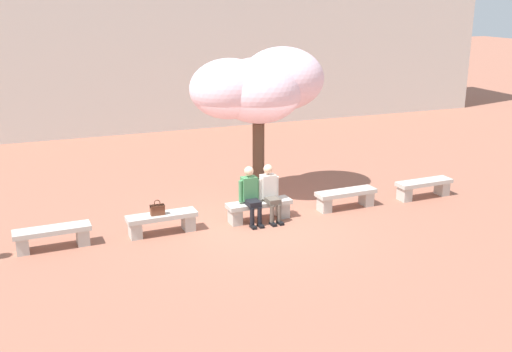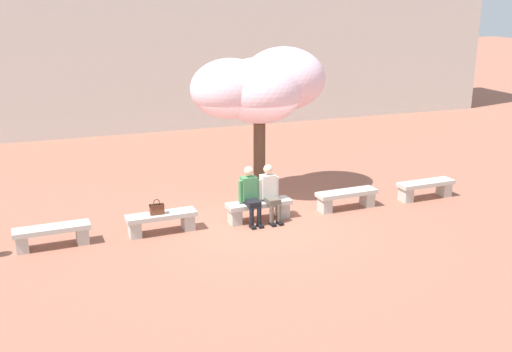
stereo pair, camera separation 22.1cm
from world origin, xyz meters
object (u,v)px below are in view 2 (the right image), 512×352
at_px(stone_bench_center, 259,208).
at_px(handbag, 157,208).
at_px(stone_bench_west_end, 52,234).
at_px(stone_bench_east_end, 426,187).
at_px(stone_bench_near_west, 161,220).
at_px(person_seated_right, 270,191).
at_px(cherry_tree_main, 261,86).
at_px(stone_bench_near_east, 347,197).
at_px(person_seated_left, 250,193).

bearing_deg(stone_bench_center, handbag, -179.46).
height_order(stone_bench_west_end, stone_bench_east_end, same).
xyz_separation_m(stone_bench_west_end, stone_bench_near_west, (2.25, 0.00, 0.00)).
bearing_deg(stone_bench_near_west, stone_bench_center, 0.00).
xyz_separation_m(stone_bench_east_end, person_seated_right, (-4.25, -0.05, 0.40)).
relative_size(stone_bench_center, cherry_tree_main, 0.41).
relative_size(stone_bench_near_east, person_seated_right, 1.19).
relative_size(stone_bench_near_east, person_seated_left, 1.19).
height_order(stone_bench_near_west, handbag, handbag).
bearing_deg(person_seated_left, stone_bench_east_end, 0.65).
distance_m(person_seated_left, handbag, 2.11).
relative_size(stone_bench_center, stone_bench_near_east, 1.00).
relative_size(person_seated_left, cherry_tree_main, 0.34).
bearing_deg(person_seated_right, stone_bench_west_end, 179.35).
xyz_separation_m(person_seated_right, handbag, (-2.57, 0.03, -0.12)).
height_order(stone_bench_near_west, cherry_tree_main, cherry_tree_main).
xyz_separation_m(stone_bench_near_west, handbag, (-0.09, -0.02, 0.29)).
xyz_separation_m(stone_bench_near_east, person_seated_right, (-2.01, -0.05, 0.40)).
height_order(stone_bench_east_end, cherry_tree_main, cherry_tree_main).
bearing_deg(stone_bench_center, stone_bench_west_end, 180.00).
bearing_deg(handbag, stone_bench_east_end, 0.19).
bearing_deg(handbag, stone_bench_near_east, 0.28).
distance_m(stone_bench_center, person_seated_right, 0.47).
relative_size(person_seated_left, person_seated_right, 1.00).
relative_size(stone_bench_near_west, stone_bench_near_east, 1.00).
xyz_separation_m(handbag, cherry_tree_main, (2.95, 1.58, 2.24)).
xyz_separation_m(stone_bench_near_east, cherry_tree_main, (-1.63, 1.56, 2.53)).
distance_m(handbag, cherry_tree_main, 4.03).
height_order(stone_bench_center, person_seated_right, person_seated_right).
height_order(stone_bench_west_end, cherry_tree_main, cherry_tree_main).
distance_m(stone_bench_near_west, stone_bench_east_end, 6.74).
distance_m(stone_bench_east_end, person_seated_left, 4.74).
relative_size(stone_bench_center, stone_bench_east_end, 1.00).
relative_size(stone_bench_west_end, handbag, 4.51).
bearing_deg(stone_bench_center, person_seated_left, -166.84).
bearing_deg(stone_bench_center, person_seated_right, -12.74).
bearing_deg(stone_bench_near_west, handbag, -166.26).
xyz_separation_m(stone_bench_near_west, cherry_tree_main, (2.86, 1.56, 2.53)).
relative_size(stone_bench_center, person_seated_right, 1.19).
xyz_separation_m(stone_bench_center, stone_bench_near_east, (2.25, 0.00, 0.00)).
height_order(stone_bench_near_west, person_seated_left, person_seated_left).
xyz_separation_m(stone_bench_center, person_seated_right, (0.24, -0.05, 0.40)).
distance_m(stone_bench_near_west, stone_bench_center, 2.25).
distance_m(person_seated_left, person_seated_right, 0.47).
bearing_deg(stone_bench_near_east, stone_bench_center, 180.00).
distance_m(stone_bench_center, cherry_tree_main, 3.03).
relative_size(person_seated_right, cherry_tree_main, 0.34).
distance_m(stone_bench_east_end, person_seated_right, 4.27).
bearing_deg(cherry_tree_main, handbag, -151.85).
height_order(stone_bench_center, handbag, handbag).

